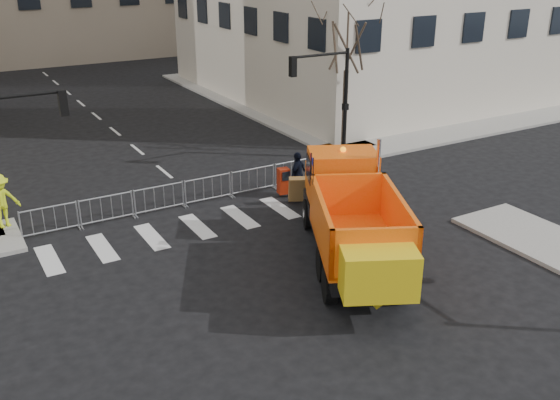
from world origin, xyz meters
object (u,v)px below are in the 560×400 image
cop_c (298,174)px  newspaper_box (283,181)px  cop_a (353,183)px  cop_b (362,189)px  plow_truck (352,215)px  worker (1,201)px

cop_c → newspaper_box: cop_c is taller
cop_a → cop_b: 0.78m
plow_truck → cop_c: plow_truck is taller
cop_a → cop_b: bearing=79.9°
worker → cop_a: bearing=-29.6°
cop_c → cop_b: bearing=91.5°
plow_truck → cop_b: size_ratio=6.18×
plow_truck → cop_a: (3.30, 4.37, -0.92)m
newspaper_box → cop_a: bearing=-32.3°
cop_b → worker: 13.66m
cop_c → newspaper_box: size_ratio=1.74×
cop_b → worker: size_ratio=0.80×
plow_truck → worker: (-9.59, 8.52, -0.54)m
cop_a → newspaper_box: size_ratio=1.45×
plow_truck → newspaper_box: (1.07, 6.24, -1.01)m
cop_c → newspaper_box: (-0.59, 0.18, -0.26)m
cop_b → plow_truck: bearing=78.7°
cop_b → newspaper_box: bearing=-21.8°
cop_a → cop_b: size_ratio=0.97×
cop_a → plow_truck: bearing=53.7°
plow_truck → cop_b: plow_truck is taller
cop_b → worker: bearing=8.8°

